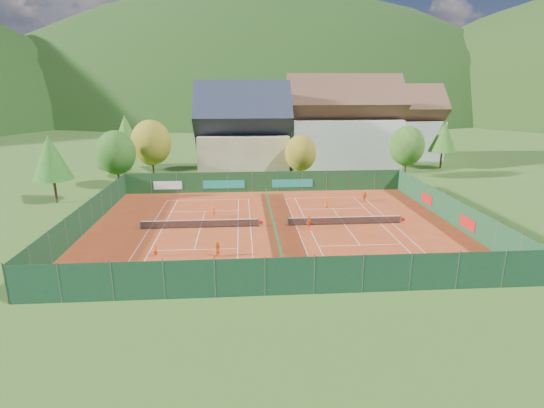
{
  "coord_description": "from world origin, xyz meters",
  "views": [
    {
      "loc": [
        -3.36,
        -44.31,
        14.92
      ],
      "look_at": [
        0.0,
        2.0,
        2.0
      ],
      "focal_mm": 28.0,
      "sensor_mm": 36.0,
      "label": 1
    }
  ],
  "objects_px": {
    "player_left_mid": "(217,250)",
    "player_left_far": "(213,212)",
    "player_right_near": "(309,223)",
    "chalet": "(243,136)",
    "hotel_block_a": "(343,127)",
    "hotel_block_b": "(399,127)",
    "player_right_far_b": "(364,196)",
    "ball_hopper": "(435,262)",
    "player_right_far_a": "(326,203)",
    "player_left_near": "(155,251)"
  },
  "relations": [
    {
      "from": "player_left_mid",
      "to": "player_left_far",
      "type": "xyz_separation_m",
      "value": [
        -1.07,
        11.99,
        -0.03
      ]
    },
    {
      "from": "player_left_mid",
      "to": "player_right_near",
      "type": "relative_size",
      "value": 0.91
    },
    {
      "from": "chalet",
      "to": "hotel_block_a",
      "type": "xyz_separation_m",
      "value": [
        19.0,
        6.0,
        0.76
      ]
    },
    {
      "from": "hotel_block_b",
      "to": "player_right_far_b",
      "type": "relative_size",
      "value": 11.83
    },
    {
      "from": "chalet",
      "to": "player_left_mid",
      "type": "xyz_separation_m",
      "value": [
        -2.7,
        -38.38,
        -5.91
      ]
    },
    {
      "from": "chalet",
      "to": "ball_hopper",
      "type": "height_order",
      "value": "chalet"
    },
    {
      "from": "hotel_block_a",
      "to": "player_right_far_a",
      "type": "bearing_deg",
      "value": -106.83
    },
    {
      "from": "player_left_far",
      "to": "player_right_near",
      "type": "distance_m",
      "value": 11.64
    },
    {
      "from": "chalet",
      "to": "player_right_far_b",
      "type": "relative_size",
      "value": 11.09
    },
    {
      "from": "hotel_block_b",
      "to": "player_left_far",
      "type": "height_order",
      "value": "hotel_block_b"
    },
    {
      "from": "hotel_block_b",
      "to": "player_left_near",
      "type": "xyz_separation_m",
      "value": [
        -41.3,
        -51.91,
        -6.03
      ]
    },
    {
      "from": "ball_hopper",
      "to": "player_right_far_b",
      "type": "height_order",
      "value": "player_right_far_b"
    },
    {
      "from": "player_right_near",
      "to": "player_right_far_a",
      "type": "xyz_separation_m",
      "value": [
        3.51,
        8.47,
        -0.15
      ]
    },
    {
      "from": "hotel_block_b",
      "to": "hotel_block_a",
      "type": "bearing_deg",
      "value": -150.26
    },
    {
      "from": "hotel_block_b",
      "to": "player_right_far_b",
      "type": "bearing_deg",
      "value": -116.32
    },
    {
      "from": "player_right_far_b",
      "to": "player_left_mid",
      "type": "bearing_deg",
      "value": 15.49
    },
    {
      "from": "player_right_far_a",
      "to": "player_right_near",
      "type": "bearing_deg",
      "value": 49.83
    },
    {
      "from": "player_right_near",
      "to": "player_right_far_b",
      "type": "xyz_separation_m",
      "value": [
        9.15,
        10.8,
        -0.05
      ]
    },
    {
      "from": "ball_hopper",
      "to": "player_left_far",
      "type": "relative_size",
      "value": 0.58
    },
    {
      "from": "chalet",
      "to": "player_right_near",
      "type": "relative_size",
      "value": 10.36
    },
    {
      "from": "player_right_far_a",
      "to": "hotel_block_a",
      "type": "bearing_deg",
      "value": -124.48
    },
    {
      "from": "player_left_near",
      "to": "player_left_mid",
      "type": "relative_size",
      "value": 0.83
    },
    {
      "from": "player_left_mid",
      "to": "player_left_far",
      "type": "distance_m",
      "value": 12.04
    },
    {
      "from": "player_left_mid",
      "to": "player_right_far_a",
      "type": "distance_m",
      "value": 20.16
    },
    {
      "from": "player_left_near",
      "to": "player_right_near",
      "type": "distance_m",
      "value": 16.38
    },
    {
      "from": "hotel_block_b",
      "to": "player_right_far_b",
      "type": "xyz_separation_m",
      "value": [
        -17.11,
        -34.6,
        -5.89
      ]
    },
    {
      "from": "player_left_near",
      "to": "player_right_far_a",
      "type": "bearing_deg",
      "value": 34.8
    },
    {
      "from": "player_right_near",
      "to": "player_right_far_a",
      "type": "relative_size",
      "value": 1.23
    },
    {
      "from": "player_left_far",
      "to": "player_right_near",
      "type": "relative_size",
      "value": 0.88
    },
    {
      "from": "player_right_far_a",
      "to": "player_right_far_b",
      "type": "height_order",
      "value": "player_right_far_b"
    },
    {
      "from": "player_right_far_a",
      "to": "player_left_near",
      "type": "bearing_deg",
      "value": 21.27
    },
    {
      "from": "hotel_block_a",
      "to": "hotel_block_b",
      "type": "height_order",
      "value": "hotel_block_a"
    },
    {
      "from": "player_left_far",
      "to": "player_right_far_a",
      "type": "height_order",
      "value": "player_left_far"
    },
    {
      "from": "ball_hopper",
      "to": "player_left_near",
      "type": "relative_size",
      "value": 0.68
    },
    {
      "from": "chalet",
      "to": "player_right_near",
      "type": "bearing_deg",
      "value": -77.89
    },
    {
      "from": "chalet",
      "to": "player_left_near",
      "type": "xyz_separation_m",
      "value": [
        -8.3,
        -37.91,
        -6.03
      ]
    },
    {
      "from": "player_left_near",
      "to": "player_right_far_a",
      "type": "xyz_separation_m",
      "value": [
        18.55,
        14.98,
        0.04
      ]
    },
    {
      "from": "player_right_near",
      "to": "ball_hopper",
      "type": "bearing_deg",
      "value": -100.34
    },
    {
      "from": "chalet",
      "to": "player_right_far_a",
      "type": "xyz_separation_m",
      "value": [
        10.25,
        -22.93,
        -5.99
      ]
    },
    {
      "from": "hotel_block_a",
      "to": "player_left_far",
      "type": "height_order",
      "value": "hotel_block_a"
    },
    {
      "from": "ball_hopper",
      "to": "hotel_block_a",
      "type": "bearing_deg",
      "value": 86.18
    },
    {
      "from": "player_left_far",
      "to": "chalet",
      "type": "bearing_deg",
      "value": -63.99
    },
    {
      "from": "hotel_block_a",
      "to": "player_right_far_a",
      "type": "height_order",
      "value": "hotel_block_a"
    },
    {
      "from": "hotel_block_b",
      "to": "ball_hopper",
      "type": "relative_size",
      "value": 21.6
    },
    {
      "from": "player_left_near",
      "to": "player_left_far",
      "type": "xyz_separation_m",
      "value": [
        4.53,
        11.52,
        0.1
      ]
    },
    {
      "from": "ball_hopper",
      "to": "player_right_far_a",
      "type": "bearing_deg",
      "value": 106.0
    },
    {
      "from": "player_left_mid",
      "to": "player_left_far",
      "type": "height_order",
      "value": "player_left_mid"
    },
    {
      "from": "chalet",
      "to": "hotel_block_a",
      "type": "bearing_deg",
      "value": 17.53
    },
    {
      "from": "ball_hopper",
      "to": "chalet",
      "type": "bearing_deg",
      "value": 110.5
    },
    {
      "from": "player_left_near",
      "to": "player_right_far_b",
      "type": "height_order",
      "value": "player_right_far_b"
    }
  ]
}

